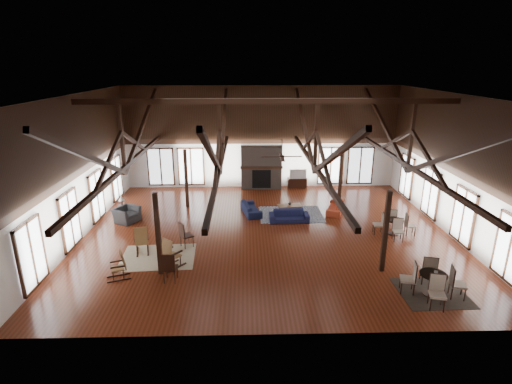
{
  "coord_description": "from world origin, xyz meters",
  "views": [
    {
      "loc": [
        -0.92,
        -16.35,
        7.23
      ],
      "look_at": [
        -0.46,
        1.0,
        1.59
      ],
      "focal_mm": 28.0,
      "sensor_mm": 36.0,
      "label": 1
    }
  ],
  "objects_px": {
    "armchair": "(127,215)",
    "cafe_table_far": "(394,224)",
    "coffee_table": "(290,206)",
    "tv_console": "(297,183)",
    "cafe_table_near": "(433,280)",
    "sofa_navy_front": "(289,216)",
    "sofa_navy_left": "(251,208)",
    "sofa_orange": "(335,207)"
  },
  "relations": [
    {
      "from": "sofa_orange",
      "to": "armchair",
      "type": "height_order",
      "value": "armchair"
    },
    {
      "from": "coffee_table",
      "to": "cafe_table_far",
      "type": "xyz_separation_m",
      "value": [
        4.33,
        -2.61,
        0.08
      ]
    },
    {
      "from": "cafe_table_near",
      "to": "sofa_orange",
      "type": "bearing_deg",
      "value": 101.18
    },
    {
      "from": "cafe_table_near",
      "to": "cafe_table_far",
      "type": "bearing_deg",
      "value": 84.24
    },
    {
      "from": "cafe_table_far",
      "to": "sofa_navy_left",
      "type": "bearing_deg",
      "value": 156.56
    },
    {
      "from": "cafe_table_far",
      "to": "sofa_navy_front",
      "type": "bearing_deg",
      "value": 160.32
    },
    {
      "from": "coffee_table",
      "to": "tv_console",
      "type": "height_order",
      "value": "tv_console"
    },
    {
      "from": "sofa_navy_front",
      "to": "cafe_table_far",
      "type": "height_order",
      "value": "cafe_table_far"
    },
    {
      "from": "armchair",
      "to": "sofa_navy_front",
      "type": "bearing_deg",
      "value": -62.49
    },
    {
      "from": "sofa_navy_left",
      "to": "tv_console",
      "type": "bearing_deg",
      "value": -46.04
    },
    {
      "from": "coffee_table",
      "to": "cafe_table_far",
      "type": "relative_size",
      "value": 0.67
    },
    {
      "from": "sofa_navy_left",
      "to": "coffee_table",
      "type": "bearing_deg",
      "value": -105.63
    },
    {
      "from": "sofa_orange",
      "to": "coffee_table",
      "type": "height_order",
      "value": "sofa_orange"
    },
    {
      "from": "armchair",
      "to": "cafe_table_near",
      "type": "height_order",
      "value": "cafe_table_near"
    },
    {
      "from": "cafe_table_near",
      "to": "tv_console",
      "type": "xyz_separation_m",
      "value": [
        -2.92,
        11.88,
        -0.24
      ]
    },
    {
      "from": "sofa_navy_front",
      "to": "cafe_table_near",
      "type": "bearing_deg",
      "value": -59.13
    },
    {
      "from": "armchair",
      "to": "sofa_orange",
      "type": "bearing_deg",
      "value": -55.38
    },
    {
      "from": "sofa_navy_left",
      "to": "tv_console",
      "type": "xyz_separation_m",
      "value": [
        2.86,
        4.33,
        0.02
      ]
    },
    {
      "from": "sofa_navy_front",
      "to": "coffee_table",
      "type": "height_order",
      "value": "sofa_navy_front"
    },
    {
      "from": "sofa_navy_front",
      "to": "sofa_orange",
      "type": "relative_size",
      "value": 1.05
    },
    {
      "from": "sofa_orange",
      "to": "cafe_table_near",
      "type": "relative_size",
      "value": 0.87
    },
    {
      "from": "sofa_orange",
      "to": "cafe_table_far",
      "type": "relative_size",
      "value": 0.97
    },
    {
      "from": "sofa_navy_front",
      "to": "cafe_table_far",
      "type": "xyz_separation_m",
      "value": [
        4.47,
        -1.6,
        0.2
      ]
    },
    {
      "from": "armchair",
      "to": "tv_console",
      "type": "xyz_separation_m",
      "value": [
        8.8,
        5.25,
        -0.07
      ]
    },
    {
      "from": "coffee_table",
      "to": "cafe_table_near",
      "type": "xyz_separation_m",
      "value": [
        3.84,
        -7.44,
        0.14
      ]
    },
    {
      "from": "sofa_navy_front",
      "to": "coffee_table",
      "type": "distance_m",
      "value": 1.03
    },
    {
      "from": "sofa_navy_front",
      "to": "sofa_navy_left",
      "type": "distance_m",
      "value": 2.11
    },
    {
      "from": "sofa_navy_front",
      "to": "sofa_orange",
      "type": "distance_m",
      "value": 2.75
    },
    {
      "from": "cafe_table_near",
      "to": "tv_console",
      "type": "distance_m",
      "value": 12.23
    },
    {
      "from": "tv_console",
      "to": "cafe_table_near",
      "type": "bearing_deg",
      "value": -76.2
    },
    {
      "from": "sofa_navy_left",
      "to": "tv_console",
      "type": "height_order",
      "value": "tv_console"
    },
    {
      "from": "sofa_navy_front",
      "to": "cafe_table_near",
      "type": "distance_m",
      "value": 7.57
    },
    {
      "from": "tv_console",
      "to": "sofa_orange",
      "type": "bearing_deg",
      "value": -71.62
    },
    {
      "from": "cafe_table_far",
      "to": "armchair",
      "type": "bearing_deg",
      "value": 171.62
    },
    {
      "from": "cafe_table_far",
      "to": "tv_console",
      "type": "distance_m",
      "value": 7.83
    },
    {
      "from": "cafe_table_near",
      "to": "tv_console",
      "type": "bearing_deg",
      "value": 103.8
    },
    {
      "from": "cafe_table_far",
      "to": "tv_console",
      "type": "bearing_deg",
      "value": 115.79
    },
    {
      "from": "cafe_table_near",
      "to": "cafe_table_far",
      "type": "relative_size",
      "value": 1.12
    },
    {
      "from": "armchair",
      "to": "cafe_table_far",
      "type": "relative_size",
      "value": 0.58
    },
    {
      "from": "sofa_navy_left",
      "to": "cafe_table_near",
      "type": "xyz_separation_m",
      "value": [
        5.77,
        -7.54,
        0.26
      ]
    },
    {
      "from": "sofa_navy_front",
      "to": "tv_console",
      "type": "xyz_separation_m",
      "value": [
        1.06,
        5.45,
        0.01
      ]
    },
    {
      "from": "coffee_table",
      "to": "cafe_table_near",
      "type": "bearing_deg",
      "value": -70.36
    }
  ]
}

